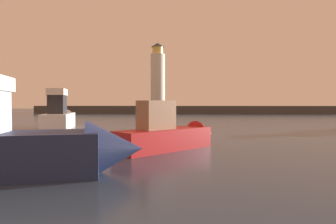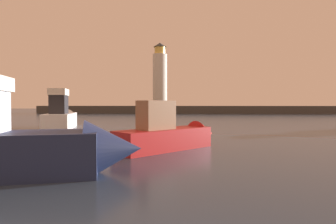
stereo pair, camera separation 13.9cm
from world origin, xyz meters
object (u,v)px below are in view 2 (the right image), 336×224
(lighthouse, at_px, (160,76))
(motorboat_3, at_px, (174,134))
(motorboat_1, at_px, (16,144))
(motorboat_0, at_px, (62,117))

(lighthouse, height_order, motorboat_3, lighthouse)
(motorboat_3, bearing_deg, lighthouse, 97.08)
(lighthouse, distance_m, motorboat_1, 62.96)
(lighthouse, relative_size, motorboat_0, 1.82)
(motorboat_0, distance_m, motorboat_3, 16.49)
(motorboat_1, relative_size, motorboat_3, 1.39)
(lighthouse, bearing_deg, motorboat_1, -87.86)
(motorboat_1, bearing_deg, motorboat_0, 110.98)
(motorboat_0, height_order, motorboat_3, motorboat_0)
(motorboat_0, bearing_deg, motorboat_1, -69.02)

